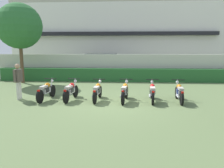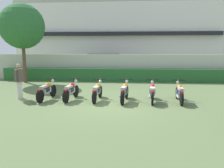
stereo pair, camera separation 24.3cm
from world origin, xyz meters
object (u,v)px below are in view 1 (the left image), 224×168
object	(u,v)px
parked_car	(103,64)
motorcycle_in_row_4	(152,92)
inspector_person	(18,78)
motorcycle_in_row_1	(71,91)
motorcycle_in_row_0	(46,91)
motorcycle_in_row_2	(97,91)
motorcycle_in_row_3	(125,92)
motorcycle_in_row_5	(179,92)
tree_near_inspector	(19,26)

from	to	relation	value
parked_car	motorcycle_in_row_4	distance (m)	10.30
parked_car	inspector_person	size ratio (longest dim) A/B	2.70
inspector_person	motorcycle_in_row_1	bearing A→B (deg)	0.19
motorcycle_in_row_0	motorcycle_in_row_2	xyz separation A→B (m)	(2.38, 0.04, -0.00)
motorcycle_in_row_1	motorcycle_in_row_3	distance (m)	2.50
motorcycle_in_row_2	motorcycle_in_row_5	size ratio (longest dim) A/B	0.99
motorcycle_in_row_4	motorcycle_in_row_1	bearing A→B (deg)	93.34
parked_car	motorcycle_in_row_3	size ratio (longest dim) A/B	2.42
motorcycle_in_row_1	motorcycle_in_row_5	bearing A→B (deg)	-83.94
motorcycle_in_row_1	inspector_person	bearing A→B (deg)	96.34
motorcycle_in_row_1	motorcycle_in_row_4	size ratio (longest dim) A/B	1.00
motorcycle_in_row_0	motorcycle_in_row_4	bearing A→B (deg)	-84.93
parked_car	motorcycle_in_row_0	size ratio (longest dim) A/B	2.36
motorcycle_in_row_1	motorcycle_in_row_2	bearing A→B (deg)	-84.90
tree_near_inspector	motorcycle_in_row_3	distance (m)	9.30
inspector_person	motorcycle_in_row_5	bearing A→B (deg)	0.00
motorcycle_in_row_3	inspector_person	bearing A→B (deg)	95.70
motorcycle_in_row_0	motorcycle_in_row_3	size ratio (longest dim) A/B	1.03
tree_near_inspector	motorcycle_in_row_4	size ratio (longest dim) A/B	2.89
tree_near_inspector	inspector_person	distance (m)	6.03
inspector_person	motorcycle_in_row_0	bearing A→B (deg)	-2.51
motorcycle_in_row_2	motorcycle_in_row_4	bearing A→B (deg)	-87.04
motorcycle_in_row_1	parked_car	bearing A→B (deg)	3.29
tree_near_inspector	motorcycle_in_row_5	world-z (taller)	tree_near_inspector
motorcycle_in_row_1	motorcycle_in_row_5	xyz separation A→B (m)	(4.95, -0.01, -0.00)
motorcycle_in_row_0	motorcycle_in_row_2	bearing A→B (deg)	-84.07
tree_near_inspector	motorcycle_in_row_2	size ratio (longest dim) A/B	2.91
tree_near_inspector	motorcycle_in_row_1	distance (m)	7.50
parked_car	motorcycle_in_row_1	world-z (taller)	parked_car
tree_near_inspector	inspector_person	size ratio (longest dim) A/B	3.19
motorcycle_in_row_1	motorcycle_in_row_2	world-z (taller)	motorcycle_in_row_1
motorcycle_in_row_1	inspector_person	size ratio (longest dim) A/B	1.10
tree_near_inspector	motorcycle_in_row_3	xyz separation A→B (m)	(7.10, -4.97, -3.37)
parked_car	tree_near_inspector	bearing A→B (deg)	-135.66
parked_car	motorcycle_in_row_1	distance (m)	9.74
motorcycle_in_row_0	motorcycle_in_row_2	size ratio (longest dim) A/B	1.04
motorcycle_in_row_0	motorcycle_in_row_3	xyz separation A→B (m)	(3.64, -0.04, 0.01)
tree_near_inspector	motorcycle_in_row_1	world-z (taller)	tree_near_inspector
motorcycle_in_row_4	motorcycle_in_row_3	bearing A→B (deg)	96.75
inspector_person	tree_near_inspector	bearing A→B (deg)	113.56
motorcycle_in_row_5	tree_near_inspector	bearing A→B (deg)	66.33
motorcycle_in_row_5	motorcycle_in_row_4	bearing A→B (deg)	95.36
tree_near_inspector	motorcycle_in_row_0	world-z (taller)	tree_near_inspector
motorcycle_in_row_2	motorcycle_in_row_5	world-z (taller)	motorcycle_in_row_2
parked_car	inspector_person	distance (m)	10.16
tree_near_inspector	motorcycle_in_row_5	bearing A→B (deg)	-27.05
parked_car	motorcycle_in_row_1	size ratio (longest dim) A/B	2.46
motorcycle_in_row_0	motorcycle_in_row_4	distance (m)	4.88
motorcycle_in_row_3	motorcycle_in_row_1	bearing A→B (deg)	94.39
motorcycle_in_row_0	inspector_person	world-z (taller)	inspector_person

